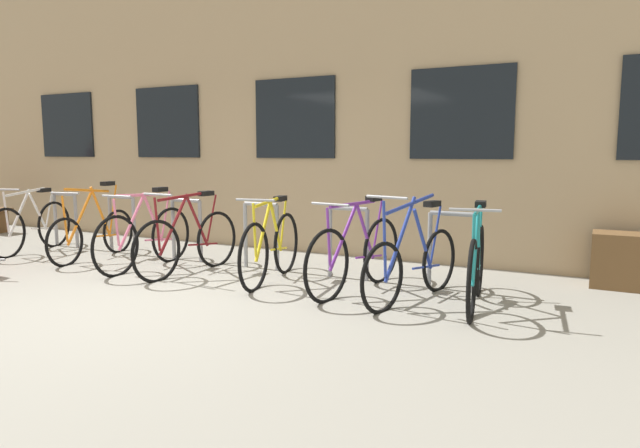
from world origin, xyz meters
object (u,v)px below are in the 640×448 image
at_px(bicycle_white, 32,226).
at_px(bicycle_orange, 93,232).
at_px(planter_box, 627,261).
at_px(bicycle_teal, 476,265).
at_px(bicycle_maroon, 189,241).
at_px(bicycle_blue, 413,263).
at_px(bicycle_pink, 145,237).
at_px(bicycle_yellow, 271,246).
at_px(bicycle_purple, 356,254).

relative_size(bicycle_white, bicycle_orange, 0.98).
bearing_deg(bicycle_orange, planter_box, 12.30).
bearing_deg(bicycle_teal, bicycle_maroon, -178.50).
bearing_deg(planter_box, bicycle_blue, -141.35).
bearing_deg(bicycle_orange, bicycle_pink, -7.76).
relative_size(bicycle_yellow, bicycle_blue, 0.98).
bearing_deg(bicycle_blue, bicycle_teal, 5.93).
bearing_deg(bicycle_teal, bicycle_orange, 179.52).
bearing_deg(bicycle_white, bicycle_purple, 0.35).
distance_m(bicycle_pink, bicycle_teal, 4.11).
relative_size(bicycle_yellow, bicycle_pink, 0.97).
xyz_separation_m(bicycle_orange, bicycle_pink, (1.11, -0.15, 0.03)).
relative_size(bicycle_yellow, bicycle_teal, 0.98).
distance_m(bicycle_yellow, bicycle_purple, 1.05).
relative_size(bicycle_purple, bicycle_pink, 1.03).
distance_m(bicycle_orange, bicycle_maroon, 1.80).
xyz_separation_m(bicycle_orange, bicycle_maroon, (1.80, -0.13, 0.02)).
distance_m(bicycle_yellow, bicycle_orange, 2.91).
distance_m(bicycle_orange, bicycle_blue, 4.62).
relative_size(bicycle_orange, bicycle_blue, 0.99).
height_order(bicycle_maroon, bicycle_pink, bicycle_pink).
xyz_separation_m(bicycle_white, bicycle_pink, (2.35, -0.11, 0.01)).
bearing_deg(bicycle_yellow, bicycle_white, -179.73).
distance_m(bicycle_white, bicycle_purple, 5.20).
height_order(bicycle_orange, bicycle_teal, bicycle_orange).
relative_size(bicycle_pink, planter_box, 2.49).
bearing_deg(planter_box, bicycle_purple, -150.79).
distance_m(bicycle_yellow, planter_box, 3.90).
distance_m(bicycle_yellow, bicycle_teal, 2.31).
bearing_deg(bicycle_blue, bicycle_pink, -179.27).
bearing_deg(bicycle_maroon, bicycle_orange, 175.76).
relative_size(bicycle_purple, planter_box, 2.56).
relative_size(bicycle_pink, bicycle_teal, 1.02).
bearing_deg(bicycle_teal, bicycle_white, 180.00).
relative_size(bicycle_orange, bicycle_teal, 0.98).
height_order(bicycle_purple, planter_box, bicycle_purple).
xyz_separation_m(bicycle_yellow, bicycle_maroon, (-1.11, -0.11, -0.00)).
xyz_separation_m(bicycle_teal, planter_box, (1.31, 1.47, -0.10)).
height_order(bicycle_purple, bicycle_orange, bicycle_orange).
bearing_deg(bicycle_blue, planter_box, 38.65).
height_order(bicycle_white, bicycle_purple, bicycle_purple).
relative_size(bicycle_yellow, planter_box, 2.41).
relative_size(bicycle_white, bicycle_purple, 0.93).
bearing_deg(planter_box, bicycle_orange, -167.70).
bearing_deg(bicycle_white, planter_box, 10.69).
relative_size(bicycle_orange, planter_box, 2.42).
bearing_deg(bicycle_pink, bicycle_yellow, 4.07).
xyz_separation_m(bicycle_blue, bicycle_pink, (-3.51, -0.04, 0.02)).
bearing_deg(bicycle_orange, bicycle_purple, -0.16).
bearing_deg(bicycle_teal, bicycle_purple, 178.53).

